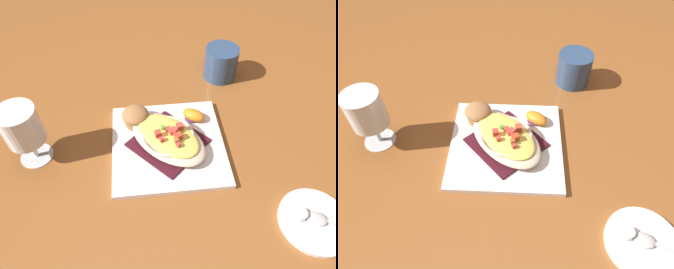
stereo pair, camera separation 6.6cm
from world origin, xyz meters
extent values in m
plane|color=brown|center=(0.00, 0.00, 0.00)|extent=(2.60, 2.60, 0.00)
cube|color=white|center=(0.00, 0.00, 0.01)|extent=(0.28, 0.28, 0.01)
cube|color=#40121D|center=(0.00, 0.00, 0.02)|extent=(0.20, 0.20, 0.00)
ellipsoid|color=beige|center=(0.00, 0.00, 0.03)|extent=(0.21, 0.22, 0.02)
torus|color=beige|center=(0.00, 0.00, 0.04)|extent=(0.17, 0.17, 0.01)
ellipsoid|color=#EED85B|center=(0.00, 0.00, 0.04)|extent=(0.17, 0.18, 0.02)
cube|color=#55A035|center=(0.01, 0.01, 0.05)|extent=(0.01, 0.01, 0.01)
cube|color=#C84239|center=(0.00, -0.01, 0.05)|extent=(0.02, 0.02, 0.01)
cube|color=#C74132|center=(0.01, 0.00, 0.05)|extent=(0.01, 0.01, 0.01)
cube|color=#D03E38|center=(-0.02, 0.01, 0.05)|extent=(0.01, 0.01, 0.01)
cube|color=#D04129|center=(-0.01, -0.02, 0.05)|extent=(0.02, 0.02, 0.01)
cube|color=#D13E34|center=(-0.01, 0.02, 0.05)|extent=(0.02, 0.02, 0.01)
cube|color=#AA5B2B|center=(-0.02, -0.02, 0.05)|extent=(0.01, 0.01, 0.01)
cube|color=#C84639|center=(0.01, -0.03, 0.05)|extent=(0.02, 0.02, 0.01)
cube|color=#CA4632|center=(0.00, -0.01, 0.05)|extent=(0.02, 0.02, 0.01)
cube|color=#D7413B|center=(-0.03, -0.02, 0.05)|extent=(0.01, 0.01, 0.01)
cylinder|color=#9E6E3D|center=(0.06, 0.08, 0.02)|extent=(0.05, 0.05, 0.02)
ellipsoid|color=#A36F41|center=(0.06, 0.08, 0.04)|extent=(0.06, 0.06, 0.03)
ellipsoid|color=#4C0F23|center=(0.06, 0.08, 0.05)|extent=(0.02, 0.02, 0.01)
ellipsoid|color=#5B295A|center=(0.08, -0.06, 0.02)|extent=(0.06, 0.06, 0.01)
ellipsoid|color=orange|center=(0.08, -0.06, 0.03)|extent=(0.06, 0.06, 0.02)
cylinder|color=navy|center=(0.26, -0.14, 0.04)|extent=(0.09, 0.09, 0.09)
torus|color=navy|center=(0.31, -0.11, 0.05)|extent=(0.05, 0.03, 0.05)
cylinder|color=#4C2D14|center=(0.26, -0.14, 0.02)|extent=(0.08, 0.08, 0.04)
cylinder|color=white|center=(-0.04, 0.29, 0.00)|extent=(0.07, 0.07, 0.00)
cylinder|color=white|center=(-0.04, 0.29, 0.03)|extent=(0.01, 0.01, 0.06)
cylinder|color=white|center=(-0.04, 0.29, 0.10)|extent=(0.08, 0.08, 0.08)
cylinder|color=silver|center=(-0.04, 0.29, 0.08)|extent=(0.07, 0.07, 0.04)
cylinder|color=white|center=(-0.17, -0.28, 0.01)|extent=(0.14, 0.14, 0.01)
ellipsoid|color=silver|center=(-0.17, -0.28, 0.02)|extent=(0.04, 0.04, 0.01)
cube|color=silver|center=(-0.18, -0.33, 0.02)|extent=(0.02, 0.07, 0.00)
cylinder|color=silver|center=(-0.17, -0.25, 0.02)|extent=(0.02, 0.02, 0.02)
camera|label=1|loc=(-0.43, -0.01, 0.55)|focal=32.22mm
camera|label=2|loc=(-0.42, -0.08, 0.55)|focal=32.22mm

